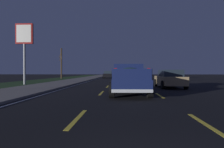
% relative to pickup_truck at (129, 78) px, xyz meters
% --- Properties ---
extents(ground, '(144.00, 144.00, 0.00)m').
position_rel_pickup_truck_xyz_m(ground, '(16.40, -0.00, -0.98)').
color(ground, black).
extents(sidewalk_shoulder, '(108.00, 4.00, 0.12)m').
position_rel_pickup_truck_xyz_m(sidewalk_shoulder, '(16.40, 7.45, -0.92)').
color(sidewalk_shoulder, slate).
rests_on(sidewalk_shoulder, ground).
extents(grass_verge, '(108.00, 6.00, 0.01)m').
position_rel_pickup_truck_xyz_m(grass_verge, '(16.40, 12.45, -0.98)').
color(grass_verge, '#1E3819').
rests_on(grass_verge, ground).
extents(lane_markings, '(108.00, 7.04, 0.01)m').
position_rel_pickup_truck_xyz_m(lane_markings, '(20.04, 3.07, -0.98)').
color(lane_markings, yellow).
rests_on(lane_markings, ground).
extents(pickup_truck, '(5.46, 2.36, 1.87)m').
position_rel_pickup_truck_xyz_m(pickup_truck, '(0.00, 0.00, 0.00)').
color(pickup_truck, '#141E4C').
rests_on(pickup_truck, ground).
extents(sedan_tan, '(4.42, 2.05, 1.54)m').
position_rel_pickup_truck_xyz_m(sedan_tan, '(4.79, -3.70, -0.20)').
color(sedan_tan, '#9E845B').
rests_on(sedan_tan, ground).
extents(sedan_black, '(4.44, 2.08, 1.54)m').
position_rel_pickup_truck_xyz_m(sedan_black, '(29.01, 3.28, -0.20)').
color(sedan_black, black).
rests_on(sedan_black, ground).
extents(gas_price_sign, '(0.27, 1.90, 6.59)m').
position_rel_pickup_truck_xyz_m(gas_price_sign, '(8.35, 10.96, 3.95)').
color(gas_price_sign, '#99999E').
rests_on(gas_price_sign, ground).
extents(bare_tree_far, '(2.06, 1.22, 5.97)m').
position_rel_pickup_truck_xyz_m(bare_tree_far, '(25.17, 12.22, 2.12)').
color(bare_tree_far, '#423323').
rests_on(bare_tree_far, ground).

